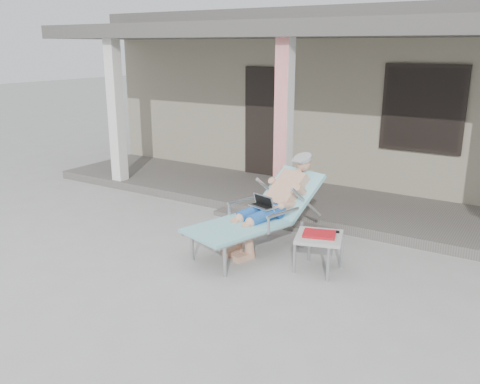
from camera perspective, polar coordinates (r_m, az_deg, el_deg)
The scene contains 7 objects.
ground at distance 6.39m, azimuth -4.37°, elevation -8.36°, with size 60.00×60.00×0.00m, color #9E9E99.
house at distance 11.72m, azimuth 14.93°, elevation 10.86°, with size 10.40×5.40×3.30m.
porch_deck at distance 8.80m, azimuth 7.25°, elevation -0.96°, with size 10.00×2.00×0.15m, color #605B56.
porch_overhang at distance 8.36m, azimuth 7.77°, elevation 17.00°, with size 10.00×2.30×2.85m.
porch_step at distance 7.83m, azimuth 3.67°, elevation -3.34°, with size 2.00×0.30×0.07m, color #605B56.
lounger at distance 6.68m, azimuth 2.94°, elevation 0.11°, with size 1.28×2.07×1.30m.
side_table at distance 6.20m, azimuth 8.87°, elevation -5.20°, with size 0.68×0.68×0.49m.
Camera 1 is at (3.48, -4.65, 2.65)m, focal length 38.00 mm.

